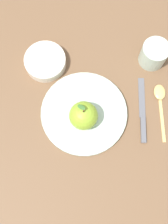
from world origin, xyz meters
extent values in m
plane|color=brown|center=(0.00, 0.00, 0.00)|extent=(2.40, 2.40, 0.00)
cylinder|color=#B2C6B2|center=(0.01, 0.04, 0.01)|extent=(0.25, 0.25, 0.02)
torus|color=#B2C6B2|center=(0.01, 0.04, 0.01)|extent=(0.25, 0.25, 0.01)
sphere|color=#8CB22D|center=(-0.01, 0.05, 0.06)|extent=(0.08, 0.08, 0.08)
cylinder|color=#4C3319|center=(-0.01, 0.05, 0.10)|extent=(0.00, 0.00, 0.02)
ellipsoid|color=#386628|center=(0.00, 0.05, 0.10)|extent=(0.03, 0.02, 0.01)
cylinder|color=silver|center=(0.20, 0.07, 0.02)|extent=(0.12, 0.12, 0.03)
torus|color=silver|center=(0.20, 0.07, 0.03)|extent=(0.12, 0.12, 0.01)
cylinder|color=#B7AF9F|center=(0.20, 0.07, 0.03)|extent=(0.10, 0.10, 0.01)
cylinder|color=#B2C6B2|center=(0.06, -0.22, 0.04)|extent=(0.08, 0.08, 0.07)
torus|color=#B2C6B2|center=(0.06, -0.22, 0.07)|extent=(0.08, 0.08, 0.01)
cylinder|color=gray|center=(0.06, -0.22, 0.07)|extent=(0.06, 0.06, 0.01)
cube|color=#59595E|center=(-0.03, -0.13, 0.00)|extent=(0.12, 0.08, 0.00)
cube|color=#59595E|center=(-0.12, -0.08, 0.01)|extent=(0.07, 0.05, 0.01)
ellipsoid|color=#D8B766|center=(-0.04, -0.19, 0.01)|extent=(0.06, 0.05, 0.01)
cube|color=#D8B766|center=(-0.12, -0.15, 0.00)|extent=(0.12, 0.06, 0.01)
camera|label=1|loc=(-0.18, 0.14, 0.79)|focal=44.87mm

